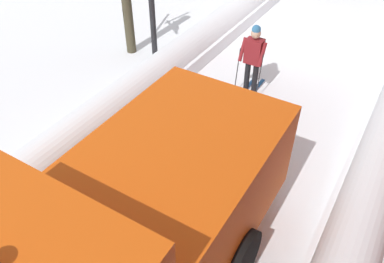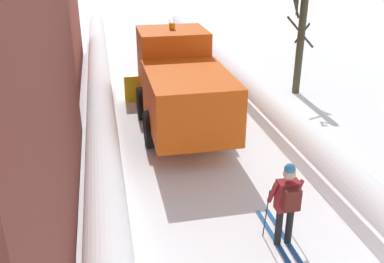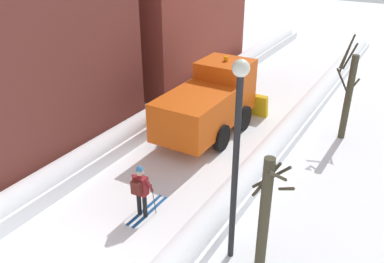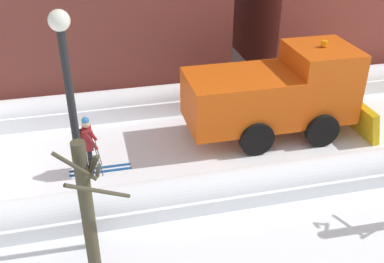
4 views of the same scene
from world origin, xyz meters
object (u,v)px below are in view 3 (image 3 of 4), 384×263
at_px(traffic_light_pole, 57,86).
at_px(street_lamp, 237,144).
at_px(plow_truck, 210,102).
at_px(bare_tree_near, 266,211).
at_px(bare_tree_mid, 348,94).
at_px(skier, 141,189).

distance_m(traffic_light_pole, street_lamp, 7.43).
relative_size(plow_truck, traffic_light_pole, 1.30).
xyz_separation_m(bare_tree_near, bare_tree_mid, (0.17, 8.73, 0.21)).
relative_size(traffic_light_pole, bare_tree_near, 1.38).
bearing_deg(skier, plow_truck, 98.58).
height_order(street_lamp, bare_tree_mid, street_lamp).
height_order(skier, street_lamp, street_lamp).
relative_size(skier, street_lamp, 0.32).
bearing_deg(traffic_light_pole, bare_tree_near, -7.39).
distance_m(skier, bare_tree_near, 4.05).
bearing_deg(street_lamp, bare_tree_mid, 83.41).
relative_size(skier, bare_tree_near, 0.54).
distance_m(plow_truck, bare_tree_near, 7.93).
xyz_separation_m(plow_truck, skier, (0.93, -6.15, -0.48)).
height_order(plow_truck, bare_tree_near, bare_tree_near).
bearing_deg(bare_tree_mid, traffic_light_pole, -137.48).
height_order(plow_truck, traffic_light_pole, traffic_light_pole).
xyz_separation_m(skier, bare_tree_mid, (4.14, 8.66, 0.99)).
bearing_deg(bare_tree_mid, plow_truck, -153.68).
bearing_deg(plow_truck, bare_tree_mid, 26.32).
bearing_deg(bare_tree_mid, street_lamp, -96.59).
distance_m(street_lamp, bare_tree_near, 1.92).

